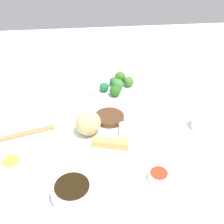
% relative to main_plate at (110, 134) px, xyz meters
% --- Properties ---
extents(tabletop, '(2.20, 2.20, 0.02)m').
position_rel_main_plate_xyz_m(tabletop, '(0.02, -0.02, -0.02)').
color(tabletop, white).
rests_on(tabletop, ground).
extents(main_plate, '(0.26, 0.26, 0.02)m').
position_rel_main_plate_xyz_m(main_plate, '(0.00, 0.00, 0.00)').
color(main_plate, white).
rests_on(main_plate, tabletop).
extents(rice_scoop, '(0.08, 0.08, 0.08)m').
position_rel_main_plate_xyz_m(rice_scoop, '(-0.01, -0.07, 0.05)').
color(rice_scoop, tan).
rests_on(rice_scoop, main_plate).
extents(spring_roll, '(0.06, 0.11, 0.02)m').
position_rel_main_plate_xyz_m(spring_roll, '(0.07, -0.01, 0.02)').
color(spring_roll, tan).
rests_on(spring_roll, main_plate).
extents(crab_rangoon_wonton, '(0.08, 0.09, 0.02)m').
position_rel_main_plate_xyz_m(crab_rangoon_wonton, '(0.01, 0.07, 0.02)').
color(crab_rangoon_wonton, beige).
rests_on(crab_rangoon_wonton, main_plate).
extents(stir_fry_heap, '(0.10, 0.10, 0.02)m').
position_rel_main_plate_xyz_m(stir_fry_heap, '(-0.07, 0.01, 0.02)').
color(stir_fry_heap, '#492C1A').
rests_on(stir_fry_heap, main_plate).
extents(broccoli_plate, '(0.24, 0.24, 0.01)m').
position_rel_main_plate_xyz_m(broccoli_plate, '(-0.28, 0.06, -0.00)').
color(broccoli_plate, white).
rests_on(broccoli_plate, tabletop).
extents(broccoli_floret_0, '(0.05, 0.05, 0.05)m').
position_rel_main_plate_xyz_m(broccoli_floret_0, '(-0.27, 0.06, 0.03)').
color(broccoli_floret_0, '#367136').
rests_on(broccoli_floret_0, broccoli_plate).
extents(broccoli_floret_1, '(0.04, 0.04, 0.04)m').
position_rel_main_plate_xyz_m(broccoli_floret_1, '(-0.26, 0.00, 0.02)').
color(broccoli_floret_1, '#1E6736').
rests_on(broccoli_floret_1, broccoli_plate).
extents(broccoli_floret_2, '(0.04, 0.04, 0.04)m').
position_rel_main_plate_xyz_m(broccoli_floret_2, '(-0.30, 0.05, 0.02)').
color(broccoli_floret_2, '#2C6329').
rests_on(broccoli_floret_2, broccoli_plate).
extents(broccoli_floret_3, '(0.05, 0.05, 0.05)m').
position_rel_main_plate_xyz_m(broccoli_floret_3, '(-0.33, 0.08, 0.03)').
color(broccoli_floret_3, '#32661A').
rests_on(broccoli_floret_3, broccoli_plate).
extents(broccoli_floret_4, '(0.04, 0.04, 0.04)m').
position_rel_main_plate_xyz_m(broccoli_floret_4, '(-0.29, 0.11, 0.03)').
color(broccoli_floret_4, '#3B6B2A').
rests_on(broccoli_floret_4, broccoli_plate).
extents(broccoli_floret_5, '(0.04, 0.04, 0.04)m').
position_rel_main_plate_xyz_m(broccoli_floret_5, '(-0.22, 0.04, 0.03)').
color(broccoli_floret_5, '#245B1C').
rests_on(broccoli_floret_5, broccoli_plate).
extents(soy_sauce_bowl, '(0.11, 0.11, 0.04)m').
position_rel_main_plate_xyz_m(soy_sauce_bowl, '(0.23, -0.12, 0.01)').
color(soy_sauce_bowl, white).
rests_on(soy_sauce_bowl, tabletop).
extents(soy_sauce_bowl_liquid, '(0.09, 0.09, 0.00)m').
position_rel_main_plate_xyz_m(soy_sauce_bowl_liquid, '(0.23, -0.12, 0.03)').
color(soy_sauce_bowl_liquid, black).
rests_on(soy_sauce_bowl_liquid, soy_sauce_bowl).
extents(sauce_ramekin_hot_mustard, '(0.06, 0.06, 0.02)m').
position_rel_main_plate_xyz_m(sauce_ramekin_hot_mustard, '(0.10, -0.29, 0.00)').
color(sauce_ramekin_hot_mustard, white).
rests_on(sauce_ramekin_hot_mustard, tabletop).
extents(sauce_ramekin_hot_mustard_liquid, '(0.05, 0.05, 0.00)m').
position_rel_main_plate_xyz_m(sauce_ramekin_hot_mustard_liquid, '(0.10, -0.29, 0.02)').
color(sauce_ramekin_hot_mustard_liquid, yellow).
rests_on(sauce_ramekin_hot_mustard_liquid, sauce_ramekin_hot_mustard).
extents(sauce_ramekin_sweet_and_sour, '(0.06, 0.06, 0.02)m').
position_rel_main_plate_xyz_m(sauce_ramekin_sweet_and_sour, '(0.20, 0.11, 0.00)').
color(sauce_ramekin_sweet_and_sour, white).
rests_on(sauce_ramekin_sweet_and_sour, tabletop).
extents(sauce_ramekin_sweet_and_sour_liquid, '(0.05, 0.05, 0.00)m').
position_rel_main_plate_xyz_m(sauce_ramekin_sweet_and_sour_liquid, '(0.20, 0.11, 0.02)').
color(sauce_ramekin_sweet_and_sour_liquid, red).
rests_on(sauce_ramekin_sweet_and_sour_liquid, sauce_ramekin_sweet_and_sour).
extents(teacup, '(0.07, 0.07, 0.05)m').
position_rel_main_plate_xyz_m(teacup, '(-0.01, 0.31, 0.02)').
color(teacup, white).
rests_on(teacup, tabletop).
extents(chopsticks_pair, '(0.08, 0.20, 0.01)m').
position_rel_main_plate_xyz_m(chopsticks_pair, '(-0.04, -0.28, -0.00)').
color(chopsticks_pair, '#A77247').
rests_on(chopsticks_pair, tabletop).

